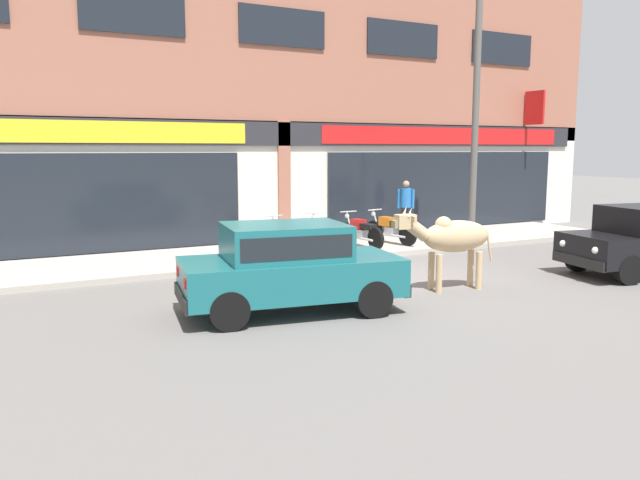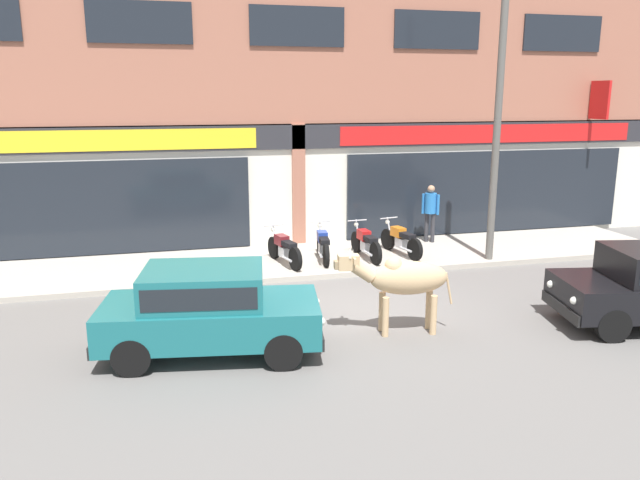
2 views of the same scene
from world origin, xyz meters
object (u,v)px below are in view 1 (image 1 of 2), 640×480
at_px(cow, 452,237).
at_px(motorcycle_1, 322,234).
at_px(motorcycle_3, 390,229).
at_px(car_0, 289,263).
at_px(utility_pole, 475,123).
at_px(motorcycle_2, 361,232).
at_px(pedestrian, 406,202).
at_px(motorcycle_0, 289,237).

xyz_separation_m(cow, motorcycle_1, (-0.22, 4.75, -0.49)).
bearing_deg(motorcycle_3, motorcycle_1, 179.84).
bearing_deg(cow, motorcycle_3, 68.66).
relative_size(car_0, motorcycle_1, 2.09).
height_order(cow, motorcycle_3, cow).
height_order(car_0, utility_pole, utility_pole).
xyz_separation_m(car_0, motorcycle_3, (5.27, 4.83, -0.30)).
xyz_separation_m(motorcycle_1, motorcycle_2, (1.09, -0.12, 0.00)).
height_order(pedestrian, utility_pole, utility_pole).
xyz_separation_m(cow, motorcycle_0, (-1.24, 4.59, -0.49)).
bearing_deg(cow, car_0, -178.52).
bearing_deg(motorcycle_1, car_0, -123.43).
xyz_separation_m(motorcycle_1, utility_pole, (4.08, -0.95, 2.82)).
bearing_deg(pedestrian, utility_pole, -71.64).
height_order(car_0, motorcycle_1, car_0).
bearing_deg(pedestrian, motorcycle_3, -139.00).
bearing_deg(motorcycle_3, motorcycle_0, -177.15).
relative_size(motorcycle_2, utility_pole, 0.28).
xyz_separation_m(motorcycle_1, pedestrian, (3.38, 1.13, 0.60)).
bearing_deg(utility_pole, motorcycle_0, 171.14).
bearing_deg(utility_pole, motorcycle_3, 154.67).
xyz_separation_m(motorcycle_0, motorcycle_1, (1.02, 0.16, 0.00)).
distance_m(cow, utility_pole, 5.89).
bearing_deg(motorcycle_1, pedestrian, 18.50).
xyz_separation_m(cow, car_0, (-3.41, -0.09, -0.19)).
bearing_deg(pedestrian, motorcycle_0, -163.63).
relative_size(car_0, utility_pole, 0.59).
bearing_deg(motorcycle_0, cow, -74.93).
distance_m(cow, motorcycle_2, 4.74).
height_order(motorcycle_3, pedestrian, pedestrian).
relative_size(motorcycle_1, utility_pole, 0.28).
bearing_deg(motorcycle_1, utility_pole, -13.16).
distance_m(car_0, motorcycle_3, 7.15).
bearing_deg(car_0, motorcycle_1, 56.57).
distance_m(motorcycle_3, pedestrian, 1.83).
distance_m(motorcycle_1, motorcycle_2, 1.09).
bearing_deg(car_0, motorcycle_2, 47.81).
height_order(cow, pedestrian, pedestrian).
bearing_deg(motorcycle_0, motorcycle_3, 2.85).
distance_m(cow, motorcycle_0, 4.78).
xyz_separation_m(motorcycle_0, motorcycle_3, (3.09, 0.15, 0.00)).
bearing_deg(motorcycle_2, motorcycle_3, 6.32).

